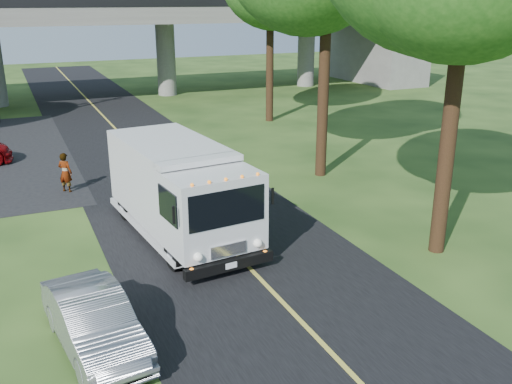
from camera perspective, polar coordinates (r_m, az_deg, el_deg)
ground at (r=14.09m, az=2.82°, el=-11.19°), size 120.00×120.00×0.00m
road at (r=22.71m, az=-8.53°, el=0.56°), size 7.00×90.00×0.02m
lane_line at (r=22.70m, az=-8.53°, el=0.61°), size 0.12×90.00×0.01m
overpass at (r=43.30m, az=-17.05°, el=14.74°), size 54.00×10.00×7.30m
step_van at (r=17.51m, az=-7.70°, el=0.42°), size 3.20×7.08×2.88m
silver_sedan at (r=12.66m, az=-15.89°, el=-12.37°), size 1.87×4.00×1.27m
pedestrian at (r=22.80m, az=-18.53°, el=1.86°), size 0.66×0.65×1.54m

